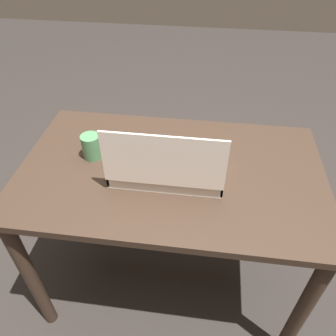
# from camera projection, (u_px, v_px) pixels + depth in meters

# --- Properties ---
(ground_plane) EXTENTS (8.00, 8.00, 0.00)m
(ground_plane) POSITION_uv_depth(u_px,v_px,m) (170.00, 274.00, 1.76)
(ground_plane) COLOR #2D2826
(dining_table) EXTENTS (1.18, 0.71, 0.76)m
(dining_table) POSITION_uv_depth(u_px,v_px,m) (171.00, 190.00, 1.34)
(dining_table) COLOR #38281E
(dining_table) RESTS_ON ground_plane
(donut_box) EXTENTS (0.41, 0.23, 0.25)m
(donut_box) POSITION_uv_depth(u_px,v_px,m) (166.00, 168.00, 1.20)
(donut_box) COLOR silver
(donut_box) RESTS_ON dining_table
(coffee_mug) EXTENTS (0.07, 0.07, 0.10)m
(coffee_mug) POSITION_uv_depth(u_px,v_px,m) (91.00, 146.00, 1.29)
(coffee_mug) COLOR #4C8456
(coffee_mug) RESTS_ON dining_table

